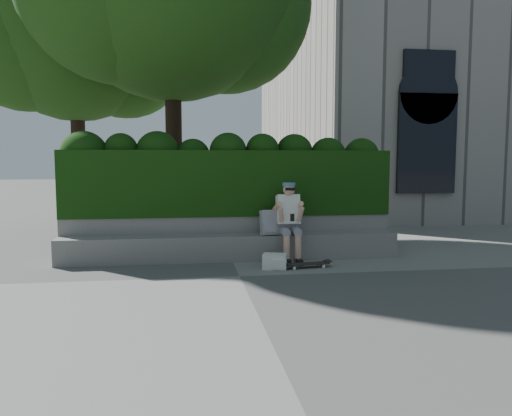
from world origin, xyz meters
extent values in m
plane|color=slate|center=(0.00, 0.00, 0.00)|extent=(80.00, 80.00, 0.00)
cube|color=gray|center=(0.00, 1.25, 0.23)|extent=(6.00, 0.45, 0.45)
cube|color=gray|center=(0.00, 1.73, 0.38)|extent=(6.00, 0.50, 0.75)
cube|color=black|center=(0.00, 1.95, 1.35)|extent=(6.00, 1.00, 1.20)
cube|color=gray|center=(9.00, 11.00, 7.50)|extent=(12.00, 12.00, 15.00)
cylinder|color=black|center=(-1.04, 4.27, 1.76)|extent=(0.37, 0.37, 3.52)
cylinder|color=black|center=(-3.51, 6.01, 1.48)|extent=(0.35, 0.35, 2.96)
sphere|color=#16350D|center=(-3.51, 6.01, 5.13)|extent=(4.73, 4.73, 4.73)
cube|color=gray|center=(0.99, 1.20, 0.56)|extent=(0.36, 0.26, 0.22)
cube|color=silver|center=(0.99, 1.13, 0.90)|extent=(0.40, 0.32, 0.55)
sphere|color=tan|center=(0.99, 1.06, 1.26)|extent=(0.21, 0.21, 0.21)
cylinder|color=slate|center=(0.99, 1.08, 1.35)|extent=(0.23, 0.23, 0.06)
cube|color=black|center=(0.99, 0.78, 0.80)|extent=(0.07, 0.02, 0.13)
cylinder|color=tan|center=(0.89, 0.76, 0.24)|extent=(0.11, 0.11, 0.47)
cylinder|color=tan|center=(1.09, 0.76, 0.24)|extent=(0.11, 0.11, 0.47)
cube|color=black|center=(0.89, 0.70, 0.05)|extent=(0.10, 0.26, 0.10)
cube|color=black|center=(1.09, 0.70, 0.05)|extent=(0.10, 0.26, 0.10)
cube|color=black|center=(1.17, 0.43, 0.07)|extent=(0.75, 0.28, 0.02)
cylinder|color=silver|center=(0.93, 0.32, 0.03)|extent=(0.05, 0.03, 0.05)
cylinder|color=silver|center=(0.91, 0.48, 0.03)|extent=(0.05, 0.03, 0.05)
cylinder|color=silver|center=(1.44, 0.39, 0.03)|extent=(0.05, 0.03, 0.05)
cylinder|color=silver|center=(1.42, 0.55, 0.03)|extent=(0.05, 0.03, 0.05)
cube|color=#B5B4BA|center=(0.66, 1.15, 0.67)|extent=(0.32, 0.20, 0.44)
cube|color=white|center=(0.63, 0.43, 0.12)|extent=(0.44, 0.36, 0.25)
camera|label=1|loc=(-0.82, -7.46, 1.78)|focal=35.00mm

